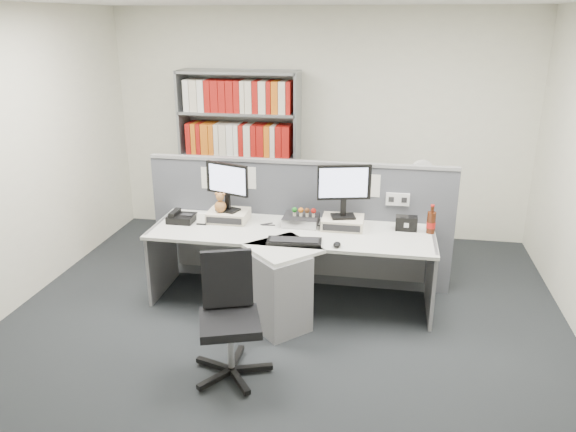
% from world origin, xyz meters
% --- Properties ---
extents(ground, '(5.50, 5.50, 0.00)m').
position_xyz_m(ground, '(0.00, 0.00, 0.00)').
color(ground, '#282B2F').
rests_on(ground, ground).
extents(room_shell, '(5.04, 5.54, 2.72)m').
position_xyz_m(room_shell, '(0.00, 0.00, 1.79)').
color(room_shell, white).
rests_on(room_shell, ground).
extents(partition, '(3.00, 0.08, 1.27)m').
position_xyz_m(partition, '(0.00, 1.25, 0.65)').
color(partition, '#51545C').
rests_on(partition, ground).
extents(desk, '(2.60, 1.20, 0.72)m').
position_xyz_m(desk, '(0.00, 0.60, 0.46)').
color(desk, silver).
rests_on(desk, ground).
extents(monitor_riser_left, '(0.38, 0.31, 0.10)m').
position_xyz_m(monitor_riser_left, '(-0.64, 0.98, 0.77)').
color(monitor_riser_left, beige).
rests_on(monitor_riser_left, desk).
extents(monitor_riser_right, '(0.38, 0.31, 0.10)m').
position_xyz_m(monitor_riser_right, '(0.46, 0.98, 0.77)').
color(monitor_riser_right, beige).
rests_on(monitor_riser_right, desk).
extents(monitor_left, '(0.44, 0.21, 0.47)m').
position_xyz_m(monitor_left, '(-0.64, 0.98, 1.10)').
color(monitor_left, black).
rests_on(monitor_left, monitor_riser_left).
extents(monitor_right, '(0.48, 0.20, 0.50)m').
position_xyz_m(monitor_right, '(0.46, 0.98, 1.12)').
color(monitor_right, black).
rests_on(monitor_right, monitor_riser_right).
extents(desktop_pc, '(0.33, 0.29, 0.09)m').
position_xyz_m(desktop_pc, '(0.06, 1.00, 0.76)').
color(desktop_pc, black).
rests_on(desktop_pc, desk).
extents(figurines, '(0.23, 0.05, 0.09)m').
position_xyz_m(figurines, '(0.09, 0.98, 0.86)').
color(figurines, beige).
rests_on(figurines, desktop_pc).
extents(keyboard, '(0.49, 0.22, 0.03)m').
position_xyz_m(keyboard, '(0.08, 0.53, 0.74)').
color(keyboard, black).
rests_on(keyboard, desk).
extents(mouse, '(0.07, 0.11, 0.04)m').
position_xyz_m(mouse, '(0.45, 0.50, 0.74)').
color(mouse, black).
rests_on(mouse, desk).
extents(desk_phone, '(0.24, 0.22, 0.11)m').
position_xyz_m(desk_phone, '(-1.08, 0.87, 0.76)').
color(desk_phone, black).
rests_on(desk_phone, desk).
extents(desk_calendar, '(0.09, 0.07, 0.11)m').
position_xyz_m(desk_calendar, '(-0.86, 0.84, 0.77)').
color(desk_calendar, black).
rests_on(desk_calendar, desk).
extents(plush_toy, '(0.11, 0.11, 0.20)m').
position_xyz_m(plush_toy, '(-0.70, 0.93, 0.90)').
color(plush_toy, '#9F6835').
rests_on(plush_toy, monitor_riser_left).
extents(speaker, '(0.20, 0.11, 0.13)m').
position_xyz_m(speaker, '(1.04, 1.02, 0.79)').
color(speaker, black).
rests_on(speaker, desk).
extents(cola_bottle, '(0.08, 0.08, 0.27)m').
position_xyz_m(cola_bottle, '(1.25, 0.98, 0.82)').
color(cola_bottle, '#3F190A').
rests_on(cola_bottle, desk).
extents(shelving_unit, '(1.41, 0.40, 2.00)m').
position_xyz_m(shelving_unit, '(-0.90, 2.44, 0.98)').
color(shelving_unit, gray).
rests_on(shelving_unit, ground).
extents(filing_cabinet, '(0.45, 0.61, 0.70)m').
position_xyz_m(filing_cabinet, '(1.20, 1.99, 0.35)').
color(filing_cabinet, gray).
rests_on(filing_cabinet, ground).
extents(desk_fan, '(0.26, 0.17, 0.45)m').
position_xyz_m(desk_fan, '(1.20, 1.99, 0.98)').
color(desk_fan, white).
rests_on(desk_fan, filing_cabinet).
extents(office_chair, '(0.61, 0.59, 0.92)m').
position_xyz_m(office_chair, '(-0.26, -0.36, 0.49)').
color(office_chair, silver).
rests_on(office_chair, ground).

